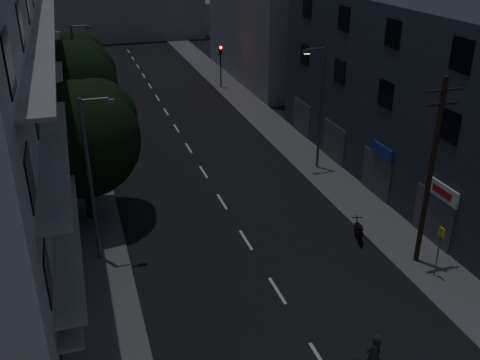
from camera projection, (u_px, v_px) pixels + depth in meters
ground at (187, 146)px, 39.80m from camera, size 160.00×160.00×0.00m
sidewalk_left at (83, 156)px, 37.71m from camera, size 3.00×90.00×0.15m
sidewalk_right at (281, 134)px, 41.82m from camera, size 3.00×90.00×0.15m
lane_markings at (171, 120)px, 45.18m from camera, size 0.15×60.50×0.01m
building_right at (425, 101)px, 31.26m from camera, size 6.19×28.00×11.00m
building_far_left at (15, 3)px, 52.91m from camera, size 6.00×20.00×16.00m
building_far_right at (263, 16)px, 54.97m from camera, size 6.00×20.00×13.00m
building_far_end at (117, 3)px, 76.44m from camera, size 24.00×8.00×10.00m
tree_near at (82, 135)px, 27.75m from camera, size 6.20×6.20×7.65m
tree_mid at (70, 85)px, 35.70m from camera, size 6.51×6.51×8.01m
tree_far at (74, 63)px, 44.76m from camera, size 5.55×5.55×6.86m
traffic_signal_far_right at (221, 58)px, 52.73m from camera, size 0.28×0.37×4.10m
traffic_signal_far_left at (80, 63)px, 50.46m from camera, size 0.28×0.37×4.10m
street_lamp_left_near at (92, 174)px, 24.13m from camera, size 1.51×0.25×8.00m
street_lamp_right at (319, 103)px, 33.98m from camera, size 1.51×0.25×8.00m
street_lamp_left_far at (78, 72)px, 41.29m from camera, size 1.51×0.25×8.00m
utility_pole at (431, 171)px, 23.79m from camera, size 1.80×0.24×9.00m
bus_stop_sign at (440, 243)px, 23.91m from camera, size 0.06×0.35×2.52m
motorcycle at (358, 232)px, 27.58m from camera, size 0.74×1.71×1.13m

